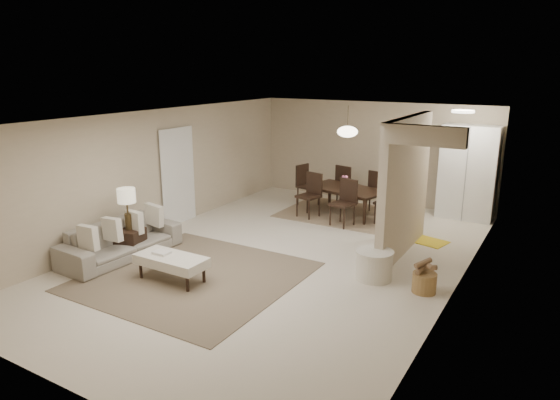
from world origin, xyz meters
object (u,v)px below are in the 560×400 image
Objects in this scene: sofa at (121,241)px; round_pouf at (374,265)px; dining_table at (345,201)px; wicker_basket at (424,283)px; pantry_cabinet at (468,173)px; ottoman_bench at (171,261)px; side_table at (130,242)px.

sofa is 4.46m from round_pouf.
wicker_basket is at bearing -37.01° from dining_table.
pantry_cabinet is 6.87m from ottoman_bench.
round_pouf is at bearing -68.54° from sofa.
round_pouf reaches higher than wicker_basket.
sofa is 1.24× the size of dining_table.
pantry_cabinet is 5.78× the size of wicker_basket.
pantry_cabinet is 0.96× the size of sofa.
pantry_cabinet is 3.46× the size of round_pouf.
sofa is 6.05× the size of wicker_basket.
dining_table reaches higher than side_table.
sofa is 5.24m from wicker_basket.
round_pouf is 1.67× the size of wicker_basket.
side_table is at bearing 162.13° from ottoman_bench.
sofa is 1.87× the size of ottoman_bench.
sofa reaches higher than ottoman_bench.
round_pouf is 0.84m from wicker_basket.
pantry_cabinet is at bearing 37.40° from dining_table.
wicker_basket is at bearing -6.23° from round_pouf.
sofa is at bearing -161.38° from round_pouf.
pantry_cabinet is 2.79m from dining_table.
dining_table is (0.87, 4.86, -0.03)m from ottoman_bench.
sofa is 0.19m from side_table.
dining_table is at bearing 129.97° from wicker_basket.
dining_table is at bearing -155.62° from pantry_cabinet.
round_pouf reaches higher than ottoman_bench.
pantry_cabinet reaches higher than side_table.
pantry_cabinet reaches higher than round_pouf.
round_pouf is (4.23, 1.42, -0.08)m from sofa.
side_table is at bearing -166.90° from wicker_basket.
wicker_basket is at bearing 13.10° from side_table.
wicker_basket is at bearing -72.41° from sofa.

